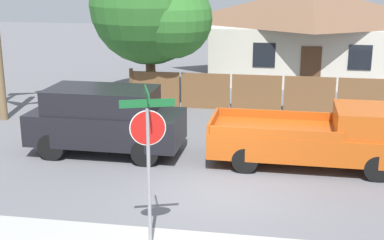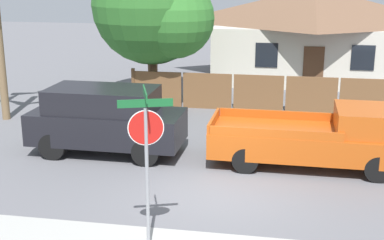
{
  "view_description": "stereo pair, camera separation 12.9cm",
  "coord_description": "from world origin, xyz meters",
  "views": [
    {
      "loc": [
        1.45,
        -12.0,
        5.3
      ],
      "look_at": [
        -0.73,
        0.86,
        1.6
      ],
      "focal_mm": 50.0,
      "sensor_mm": 36.0,
      "label": 1
    },
    {
      "loc": [
        1.57,
        -11.98,
        5.3
      ],
      "look_at": [
        -0.73,
        0.86,
        1.6
      ],
      "focal_mm": 50.0,
      "sensor_mm": 36.0,
      "label": 2
    }
  ],
  "objects": [
    {
      "name": "house",
      "position": [
        2.73,
        15.08,
        2.31
      ],
      "size": [
        10.01,
        6.37,
        4.46
      ],
      "color": "beige",
      "rests_on": "ground"
    },
    {
      "name": "stop_sign",
      "position": [
        -0.95,
        -2.79,
        2.17
      ],
      "size": [
        0.98,
        0.88,
        3.18
      ],
      "rotation": [
        0.0,
        0.0,
        0.33
      ],
      "color": "gray",
      "rests_on": "ground"
    },
    {
      "name": "oak_tree",
      "position": [
        -3.62,
        8.95,
        3.82
      ],
      "size": [
        5.0,
        4.77,
        6.32
      ],
      "color": "brown",
      "rests_on": "ground"
    },
    {
      "name": "red_suv",
      "position": [
        -3.58,
        2.43,
        1.06
      ],
      "size": [
        4.48,
        1.94,
        1.98
      ],
      "rotation": [
        0.0,
        0.0,
        -0.01
      ],
      "color": "black",
      "rests_on": "ground"
    },
    {
      "name": "orange_pickup",
      "position": [
        2.61,
        2.42,
        0.82
      ],
      "size": [
        5.53,
        2.11,
        1.71
      ],
      "rotation": [
        0.0,
        0.0,
        -0.01
      ],
      "color": "#B74C14",
      "rests_on": "ground"
    },
    {
      "name": "wooden_fence",
      "position": [
        2.53,
        8.16,
        0.7
      ],
      "size": [
        14.04,
        0.12,
        1.51
      ],
      "color": "brown",
      "rests_on": "ground"
    },
    {
      "name": "ground_plane",
      "position": [
        0.0,
        0.0,
        0.0
      ],
      "size": [
        80.0,
        80.0,
        0.0
      ],
      "primitive_type": "plane",
      "color": "slate"
    }
  ]
}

